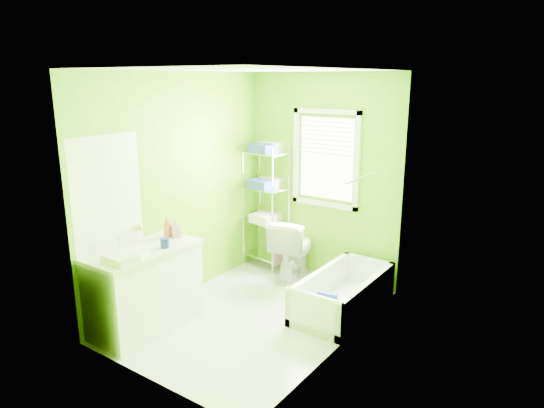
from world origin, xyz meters
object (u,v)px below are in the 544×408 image
Objects in this scene: bathtub at (342,299)px; wire_shelf_unit at (267,193)px; toilet at (293,248)px; vanity at (145,286)px.

wire_shelf_unit is at bearing 157.02° from bathtub.
wire_shelf_unit reaches higher than bathtub.
bathtub is 1.83m from wire_shelf_unit.
wire_shelf_unit is (-1.46, 0.62, 0.90)m from bathtub.
wire_shelf_unit is (-0.50, 0.13, 0.64)m from toilet.
toilet is 0.47× the size of wire_shelf_unit.
wire_shelf_unit reaches higher than vanity.
wire_shelf_unit is at bearing 89.08° from vanity.
wire_shelf_unit is at bearing -27.19° from toilet.
vanity reaches higher than bathtub.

